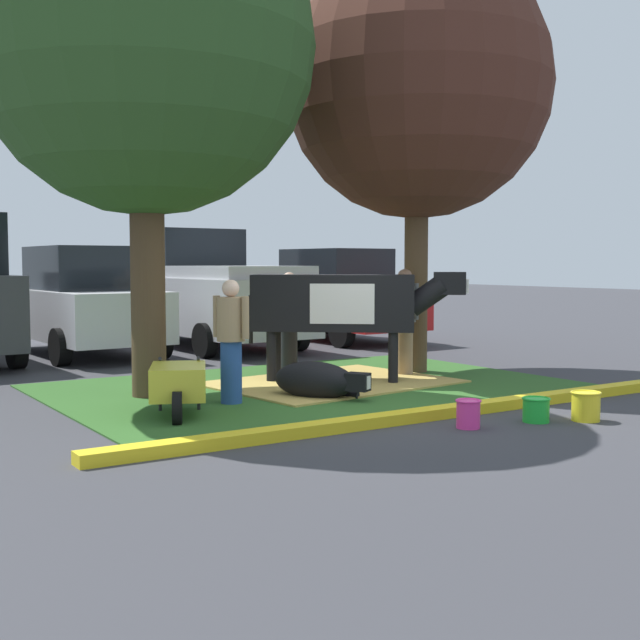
% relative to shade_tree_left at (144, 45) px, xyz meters
% --- Properties ---
extents(ground_plane, '(80.00, 80.00, 0.00)m').
position_rel_shade_tree_left_xyz_m(ground_plane, '(1.83, -2.10, -4.42)').
color(ground_plane, '#38383D').
extents(grass_island, '(6.92, 4.89, 0.02)m').
position_rel_shade_tree_left_xyz_m(grass_island, '(2.18, -0.50, -4.41)').
color(grass_island, '#2D5B23').
rests_on(grass_island, ground).
extents(curb_yellow, '(8.12, 0.24, 0.12)m').
position_rel_shade_tree_left_xyz_m(curb_yellow, '(2.18, -3.09, -4.36)').
color(curb_yellow, yellow).
rests_on(curb_yellow, ground).
extents(hay_bedding, '(3.46, 2.76, 0.04)m').
position_rel_shade_tree_left_xyz_m(hay_bedding, '(2.56, -0.39, -4.40)').
color(hay_bedding, tan).
rests_on(hay_bedding, ground).
extents(shade_tree_left, '(4.28, 4.28, 6.58)m').
position_rel_shade_tree_left_xyz_m(shade_tree_left, '(0.00, 0.00, 0.00)').
color(shade_tree_left, '#4C3823').
rests_on(shade_tree_left, ground).
extents(shade_tree_right, '(4.09, 4.09, 6.49)m').
position_rel_shade_tree_left_xyz_m(shade_tree_right, '(4.36, -0.05, 0.00)').
color(shade_tree_right, brown).
rests_on(shade_tree_right, ground).
extents(cow_holstein, '(2.67, 2.26, 1.59)m').
position_rel_shade_tree_left_xyz_m(cow_holstein, '(2.80, -0.25, -3.29)').
color(cow_holstein, black).
rests_on(cow_holstein, ground).
extents(calf_lying, '(0.97, 1.29, 0.48)m').
position_rel_shade_tree_left_xyz_m(calf_lying, '(1.71, -1.31, -4.19)').
color(calf_lying, black).
rests_on(calf_lying, ground).
extents(person_handler, '(0.53, 0.34, 1.57)m').
position_rel_shade_tree_left_xyz_m(person_handler, '(2.72, 1.05, -3.58)').
color(person_handler, black).
rests_on(person_handler, ground).
extents(person_visitor_near, '(0.34, 0.49, 1.52)m').
position_rel_shade_tree_left_xyz_m(person_visitor_near, '(0.63, -1.06, -3.62)').
color(person_visitor_near, '#23478C').
rests_on(person_visitor_near, ground).
extents(person_visitor_far, '(0.34, 0.53, 1.63)m').
position_rel_shade_tree_left_xyz_m(person_visitor_far, '(3.96, -0.27, -3.55)').
color(person_visitor_far, '#9E7F5B').
rests_on(person_visitor_far, ground).
extents(wheelbarrow, '(1.07, 1.57, 0.63)m').
position_rel_shade_tree_left_xyz_m(wheelbarrow, '(-0.23, -1.46, -4.04)').
color(wheelbarrow, gold).
rests_on(wheelbarrow, ground).
extents(bucket_pink, '(0.27, 0.27, 0.30)m').
position_rel_shade_tree_left_xyz_m(bucket_pink, '(2.04, -3.69, -4.27)').
color(bucket_pink, '#EA3893').
rests_on(bucket_pink, ground).
extents(bucket_green, '(0.31, 0.31, 0.27)m').
position_rel_shade_tree_left_xyz_m(bucket_green, '(2.89, -3.85, -4.28)').
color(bucket_green, green).
rests_on(bucket_green, ground).
extents(bucket_yellow, '(0.33, 0.33, 0.32)m').
position_rel_shade_tree_left_xyz_m(bucket_yellow, '(3.39, -4.10, -4.26)').
color(bucket_yellow, yellow).
rests_on(bucket_yellow, ground).
extents(sedan_blue, '(2.14, 4.46, 2.02)m').
position_rel_shade_tree_left_xyz_m(sedan_blue, '(0.80, 5.29, -3.44)').
color(sedan_blue, silver).
rests_on(sedan_blue, ground).
extents(pickup_truck_black, '(2.36, 5.47, 2.42)m').
position_rel_shade_tree_left_xyz_m(pickup_truck_black, '(3.40, 5.45, -3.31)').
color(pickup_truck_black, silver).
rests_on(pickup_truck_black, ground).
extents(sedan_red, '(2.14, 4.46, 2.02)m').
position_rel_shade_tree_left_xyz_m(sedan_red, '(6.39, 5.12, -3.44)').
color(sedan_red, red).
rests_on(sedan_red, ground).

